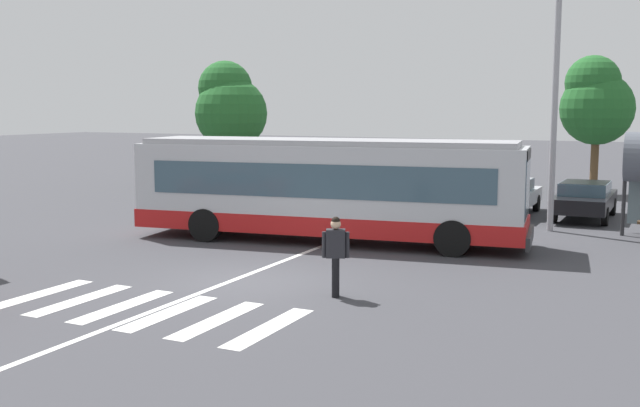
% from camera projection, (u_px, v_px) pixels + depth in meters
% --- Properties ---
extents(ground_plane, '(160.00, 160.00, 0.00)m').
position_uv_depth(ground_plane, '(248.00, 281.00, 17.29)').
color(ground_plane, '#3D3D42').
extents(city_transit_bus, '(11.99, 4.13, 3.06)m').
position_uv_depth(city_transit_bus, '(328.00, 189.00, 22.22)').
color(city_transit_bus, black).
rests_on(city_transit_bus, ground_plane).
extents(pedestrian_crossing_street, '(0.54, 0.39, 1.72)m').
position_uv_depth(pedestrian_crossing_street, '(336.00, 252.00, 15.72)').
color(pedestrian_crossing_street, black).
rests_on(pedestrian_crossing_street, ground_plane).
extents(parked_car_red, '(2.00, 4.56, 1.35)m').
position_uv_depth(parked_car_red, '(317.00, 184.00, 31.62)').
color(parked_car_red, black).
rests_on(parked_car_red, ground_plane).
extents(parked_car_white, '(1.90, 4.51, 1.35)m').
position_uv_depth(parked_car_white, '(371.00, 188.00, 30.09)').
color(parked_car_white, black).
rests_on(parked_car_white, ground_plane).
extents(parked_car_blue, '(2.00, 4.56, 1.35)m').
position_uv_depth(parked_car_blue, '(442.00, 191.00, 28.99)').
color(parked_car_blue, black).
rests_on(parked_car_blue, ground_plane).
extents(parked_car_silver, '(1.91, 4.52, 1.35)m').
position_uv_depth(parked_car_silver, '(508.00, 194.00, 27.89)').
color(parked_car_silver, black).
rests_on(parked_car_silver, ground_plane).
extents(parked_car_black, '(1.90, 4.51, 1.35)m').
position_uv_depth(parked_car_black, '(585.00, 198.00, 26.83)').
color(parked_car_black, black).
rests_on(parked_car_black, ground_plane).
extents(twin_arm_street_lamp, '(5.25, 0.32, 10.21)m').
position_uv_depth(twin_arm_street_lamp, '(557.00, 36.00, 23.51)').
color(twin_arm_street_lamp, '#939399').
rests_on(twin_arm_street_lamp, ground_plane).
extents(background_tree_left, '(3.59, 3.59, 6.32)m').
position_uv_depth(background_tree_left, '(229.00, 106.00, 37.12)').
color(background_tree_left, brown).
rests_on(background_tree_left, ground_plane).
extents(background_tree_right, '(3.33, 3.33, 6.36)m').
position_uv_depth(background_tree_right, '(596.00, 101.00, 33.99)').
color(background_tree_right, brown).
rests_on(background_tree_right, ground_plane).
extents(crosswalk_painted_stripes, '(6.13, 2.76, 0.01)m').
position_uv_depth(crosswalk_painted_stripes, '(145.00, 309.00, 14.82)').
color(crosswalk_painted_stripes, silver).
rests_on(crosswalk_painted_stripes, ground_plane).
extents(lane_center_line, '(0.16, 24.00, 0.01)m').
position_uv_depth(lane_center_line, '(277.00, 263.00, 19.23)').
color(lane_center_line, silver).
rests_on(lane_center_line, ground_plane).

